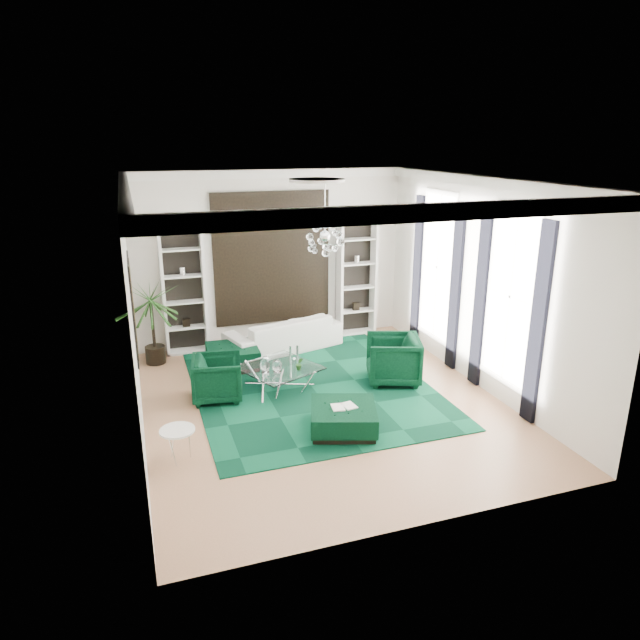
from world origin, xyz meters
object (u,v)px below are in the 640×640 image
object	(u,v)px
side_table	(178,445)
palm	(152,312)
ottoman_front	(343,419)
armchair_right	(393,359)
sofa	(284,334)
armchair_left	(218,378)
ottoman_side	(233,357)
coffee_table	(279,378)

from	to	relation	value
side_table	palm	xyz separation A→B (m)	(-0.10, 3.97, 0.84)
ottoman_front	armchair_right	bearing A→B (deg)	43.65
sofa	armchair_right	xyz separation A→B (m)	(1.51, -2.31, 0.08)
sofa	palm	world-z (taller)	palm
armchair_left	ottoman_front	xyz separation A→B (m)	(1.69, -1.79, -0.19)
ottoman_side	side_table	size ratio (longest dim) A/B	1.98
coffee_table	palm	xyz separation A→B (m)	(-2.09, 2.02, 0.87)
armchair_left	armchair_right	size ratio (longest dim) A/B	0.88
armchair_right	side_table	xyz separation A→B (m)	(-4.11, -1.57, -0.20)
armchair_right	coffee_table	distance (m)	2.16
coffee_table	ottoman_front	bearing A→B (deg)	-73.68
side_table	armchair_left	bearing A→B (deg)	65.40
sofa	ottoman_front	bearing A→B (deg)	73.31
side_table	palm	bearing A→B (deg)	91.44
coffee_table	ottoman_side	size ratio (longest dim) A/B	1.25
sofa	coffee_table	distance (m)	2.04
coffee_table	palm	bearing A→B (deg)	136.00
armchair_left	palm	bearing A→B (deg)	33.71
armchair_right	palm	size ratio (longest dim) A/B	0.45
ottoman_front	palm	size ratio (longest dim) A/B	0.47
sofa	palm	bearing A→B (deg)	-17.56
ottoman_side	palm	xyz separation A→B (m)	(-1.46, 0.75, 0.86)
armchair_left	side_table	distance (m)	2.06
armchair_right	coffee_table	size ratio (longest dim) A/B	0.79
armchair_left	coffee_table	size ratio (longest dim) A/B	0.70
coffee_table	side_table	size ratio (longest dim) A/B	2.47
sofa	armchair_left	size ratio (longest dim) A/B	2.91
coffee_table	ottoman_side	world-z (taller)	ottoman_side
armchair_right	ottoman_side	xyz separation A→B (m)	(-2.75, 1.64, -0.23)
armchair_right	palm	world-z (taller)	palm
sofa	side_table	world-z (taller)	sofa
sofa	ottoman_front	world-z (taller)	sofa
ottoman_side	ottoman_front	xyz separation A→B (m)	(1.18, -3.14, -0.02)
sofa	coffee_table	bearing A→B (deg)	56.89
sofa	side_table	distance (m)	4.68
ottoman_side	side_table	xyz separation A→B (m)	(-1.36, -3.21, 0.02)
sofa	armchair_right	size ratio (longest dim) A/B	2.57
armchair_left	ottoman_side	xyz separation A→B (m)	(0.50, 1.35, -0.17)
side_table	palm	world-z (taller)	palm
armchair_left	side_table	bearing A→B (deg)	164.68
armchair_left	ottoman_front	size ratio (longest dim) A/B	0.85
sofa	armchair_right	world-z (taller)	armchair_right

